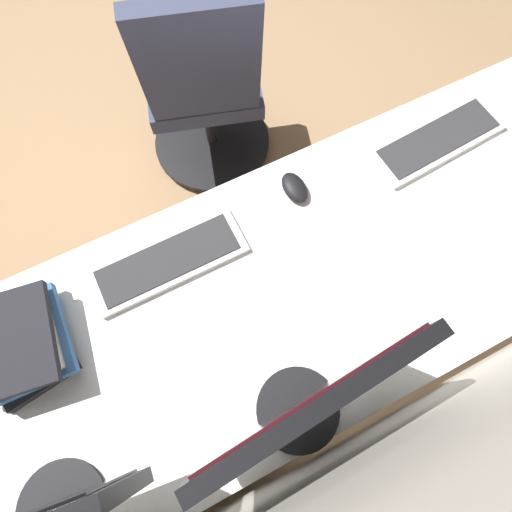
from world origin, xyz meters
name	(u,v)px	position (x,y,z in m)	size (l,w,h in m)	color
floor_plane	(101,98)	(0.00, 0.00, 0.00)	(4.81, 4.81, 0.00)	#9E7A56
desk	(264,306)	(-0.17, 1.53, 0.67)	(2.28, 0.73, 0.73)	white
drawer_pedestal	(191,373)	(0.11, 1.55, 0.35)	(0.40, 0.51, 0.69)	white
monitor_primary	(309,407)	(-0.12, 1.80, 0.97)	(0.48, 0.20, 0.41)	black
keyboard_main	(168,261)	(0.01, 1.31, 0.74)	(0.42, 0.14, 0.02)	silver
keyboard_spare	(437,140)	(-0.86, 1.32, 0.74)	(0.43, 0.17, 0.02)	silver
mouse_main	(295,188)	(-0.40, 1.28, 0.75)	(0.06, 0.10, 0.03)	black
book_stack_near	(18,344)	(0.41, 1.36, 0.78)	(0.24, 0.28, 0.10)	black
office_chair	(205,94)	(-0.38, 0.61, 0.46)	(0.56, 0.60, 0.97)	#383D56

